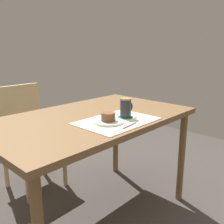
{
  "coord_description": "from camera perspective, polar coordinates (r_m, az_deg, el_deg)",
  "views": [
    {
      "loc": [
        -1.04,
        -1.16,
        1.17
      ],
      "look_at": [
        0.02,
        -0.17,
        0.8
      ],
      "focal_mm": 40.0,
      "sensor_mm": 36.0,
      "label": 1
    }
  ],
  "objects": [
    {
      "name": "coffee_coaster",
      "position": [
        1.55,
        3.09,
        -1.17
      ],
      "size": [
        0.09,
        0.09,
        0.0
      ],
      "primitive_type": "cylinder",
      "color": "#196B4C",
      "rests_on": "placemat"
    },
    {
      "name": "pastry_plate",
      "position": [
        1.44,
        -0.85,
        -2.23
      ],
      "size": [
        0.17,
        0.17,
        0.01
      ],
      "primitive_type": "cylinder",
      "color": "silver",
      "rests_on": "placemat"
    },
    {
      "name": "placemat",
      "position": [
        1.49,
        1.12,
        -2.06
      ],
      "size": [
        0.47,
        0.33,
        0.0
      ],
      "primitive_type": "cube",
      "color": "silver",
      "rests_on": "dining_table"
    },
    {
      "name": "teaspoon",
      "position": [
        1.39,
        4.07,
        -3.01
      ],
      "size": [
        0.13,
        0.02,
        0.01
      ],
      "primitive_type": "cylinder",
      "rotation": [
        0.0,
        1.57,
        0.12
      ],
      "color": "silver",
      "rests_on": "placemat"
    },
    {
      "name": "coffee_mug",
      "position": [
        1.54,
        3.18,
        1.04
      ],
      "size": [
        0.1,
        0.07,
        0.12
      ],
      "color": "#2D333D",
      "rests_on": "coffee_coaster"
    },
    {
      "name": "pastry",
      "position": [
        1.44,
        -0.86,
        -1.06
      ],
      "size": [
        0.08,
        0.08,
        0.05
      ],
      "primitive_type": "cylinder",
      "color": "brown",
      "rests_on": "pastry_plate"
    },
    {
      "name": "dining_table",
      "position": [
        1.64,
        -4.74,
        -3.43
      ],
      "size": [
        1.33,
        0.79,
        0.75
      ],
      "color": "brown",
      "rests_on": "ground_plane"
    },
    {
      "name": "wooden_chair",
      "position": [
        2.24,
        -18.68,
        -4.35
      ],
      "size": [
        0.43,
        0.43,
        0.87
      ],
      "rotation": [
        0.0,
        0.0,
        3.16
      ],
      "color": "#D1B27F",
      "rests_on": "ground_plane"
    },
    {
      "name": "ground_plane",
      "position": [
        1.95,
        -4.29,
        -22.73
      ],
      "size": [
        4.4,
        4.4,
        0.02
      ],
      "primitive_type": "cube",
      "color": "#47423D"
    }
  ]
}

